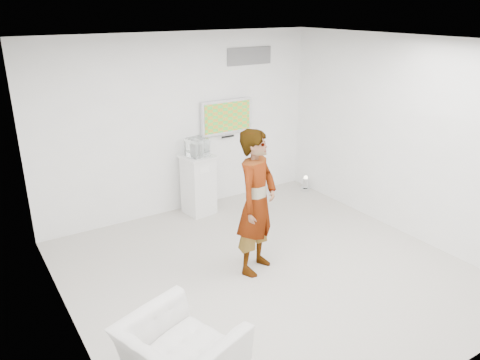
{
  "coord_description": "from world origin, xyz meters",
  "views": [
    {
      "loc": [
        -3.27,
        -4.46,
        3.4
      ],
      "look_at": [
        -0.04,
        0.6,
        1.13
      ],
      "focal_mm": 35.0,
      "sensor_mm": 36.0,
      "label": 1
    }
  ],
  "objects_px": {
    "tv": "(226,117)",
    "floor_uplight": "(305,184)",
    "person": "(257,203)",
    "pedestal": "(199,185)",
    "armchair": "(181,356)"
  },
  "relations": [
    {
      "from": "tv",
      "to": "floor_uplight",
      "type": "height_order",
      "value": "tv"
    },
    {
      "from": "tv",
      "to": "person",
      "type": "xyz_separation_m",
      "value": [
        -0.94,
        -2.32,
        -0.57
      ]
    },
    {
      "from": "tv",
      "to": "floor_uplight",
      "type": "xyz_separation_m",
      "value": [
        1.48,
        -0.48,
        -1.41
      ]
    },
    {
      "from": "pedestal",
      "to": "floor_uplight",
      "type": "relative_size",
      "value": 3.58
    },
    {
      "from": "floor_uplight",
      "to": "armchair",
      "type": "bearing_deg",
      "value": -142.63
    },
    {
      "from": "tv",
      "to": "floor_uplight",
      "type": "bearing_deg",
      "value": -18.11
    },
    {
      "from": "person",
      "to": "pedestal",
      "type": "bearing_deg",
      "value": 56.1
    },
    {
      "from": "tv",
      "to": "pedestal",
      "type": "relative_size",
      "value": 0.97
    },
    {
      "from": "floor_uplight",
      "to": "tv",
      "type": "bearing_deg",
      "value": 161.89
    },
    {
      "from": "armchair",
      "to": "pedestal",
      "type": "relative_size",
      "value": 1.0
    },
    {
      "from": "armchair",
      "to": "tv",
      "type": "bearing_deg",
      "value": -54.45
    },
    {
      "from": "armchair",
      "to": "floor_uplight",
      "type": "xyz_separation_m",
      "value": [
        4.19,
        3.2,
        -0.19
      ]
    },
    {
      "from": "tv",
      "to": "floor_uplight",
      "type": "relative_size",
      "value": 3.48
    },
    {
      "from": "person",
      "to": "floor_uplight",
      "type": "bearing_deg",
      "value": 9.16
    },
    {
      "from": "tv",
      "to": "floor_uplight",
      "type": "distance_m",
      "value": 2.1
    }
  ]
}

